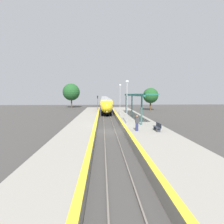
% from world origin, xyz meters
% --- Properties ---
extents(ground_plane, '(120.00, 120.00, 0.00)m').
position_xyz_m(ground_plane, '(0.00, 0.00, 0.00)').
color(ground_plane, '#423F3D').
extents(rail_left, '(0.08, 90.00, 0.15)m').
position_xyz_m(rail_left, '(-0.72, 0.00, 0.07)').
color(rail_left, slate).
rests_on(rail_left, ground_plane).
extents(rail_right, '(0.08, 90.00, 0.15)m').
position_xyz_m(rail_right, '(0.72, 0.00, 0.07)').
color(rail_right, slate).
rests_on(rail_right, ground_plane).
extents(train, '(2.77, 68.74, 3.79)m').
position_xyz_m(train, '(0.00, 48.03, 2.17)').
color(train, black).
rests_on(train, ground_plane).
extents(platform_right, '(5.15, 64.00, 0.91)m').
position_xyz_m(platform_right, '(4.30, 0.00, 0.45)').
color(platform_right, gray).
rests_on(platform_right, ground_plane).
extents(platform_left, '(3.94, 64.00, 0.91)m').
position_xyz_m(platform_left, '(-3.69, 0.00, 0.45)').
color(platform_left, gray).
rests_on(platform_left, ground_plane).
extents(platform_bench, '(0.44, 1.79, 0.89)m').
position_xyz_m(platform_bench, '(5.22, -4.07, 1.39)').
color(platform_bench, '#2D333D').
rests_on(platform_bench, platform_right).
extents(person_waiting, '(0.36, 0.23, 1.77)m').
position_xyz_m(person_waiting, '(2.89, -3.98, 1.83)').
color(person_waiting, navy).
rests_on(person_waiting, platform_right).
extents(railway_signal, '(0.28, 0.28, 4.61)m').
position_xyz_m(railway_signal, '(-2.23, 23.30, 2.81)').
color(railway_signal, '#59595E').
rests_on(railway_signal, ground_plane).
extents(lamppost_near, '(0.36, 0.20, 5.97)m').
position_xyz_m(lamppost_near, '(2.43, 0.88, 4.29)').
color(lamppost_near, '#9E9EA3').
rests_on(lamppost_near, platform_right).
extents(lamppost_mid, '(0.36, 0.20, 5.97)m').
position_xyz_m(lamppost_mid, '(2.43, 10.45, 4.29)').
color(lamppost_mid, '#9E9EA3').
rests_on(lamppost_mid, platform_right).
extents(station_canopy, '(2.02, 18.42, 4.16)m').
position_xyz_m(station_canopy, '(4.81, 7.46, 4.80)').
color(station_canopy, '#1E6B66').
rests_on(station_canopy, platform_right).
extents(background_tree_left, '(6.20, 6.20, 8.88)m').
position_xyz_m(background_tree_left, '(-12.37, 42.09, 5.77)').
color(background_tree_left, brown).
rests_on(background_tree_left, ground_plane).
extents(background_tree_right, '(4.70, 4.70, 6.93)m').
position_xyz_m(background_tree_right, '(14.00, 30.65, 4.57)').
color(background_tree_right, brown).
rests_on(background_tree_right, ground_plane).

